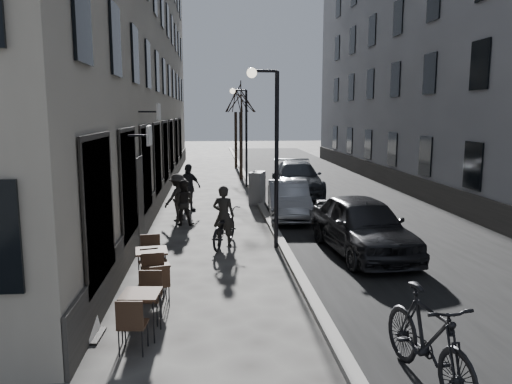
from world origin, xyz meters
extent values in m
plane|color=#373432|center=(0.00, 0.00, 0.00)|extent=(120.00, 120.00, 0.00)
cube|color=black|center=(3.85, 16.00, 0.00)|extent=(7.30, 60.00, 0.00)
cube|color=gray|center=(0.20, 16.00, 0.06)|extent=(0.25, 60.00, 0.12)
cube|color=gray|center=(-6.00, 16.50, 8.00)|extent=(4.00, 35.00, 16.00)
cube|color=gray|center=(9.50, 16.50, 8.00)|extent=(4.00, 35.00, 16.00)
cylinder|color=black|center=(0.00, 6.00, 2.50)|extent=(0.12, 0.12, 5.00)
cylinder|color=black|center=(-0.35, 6.00, 5.00)|extent=(0.70, 0.08, 0.08)
sphere|color=#FFF2CC|center=(-0.70, 6.00, 4.95)|extent=(0.28, 0.28, 0.28)
cylinder|color=black|center=(0.00, 18.00, 2.50)|extent=(0.12, 0.12, 5.00)
cylinder|color=black|center=(-0.35, 18.00, 5.00)|extent=(0.70, 0.08, 0.08)
sphere|color=#FFF2CC|center=(-0.70, 18.00, 4.95)|extent=(0.28, 0.28, 0.28)
cylinder|color=black|center=(-0.10, 21.00, 1.95)|extent=(0.20, 0.20, 3.90)
cylinder|color=black|center=(-0.10, 27.00, 1.95)|extent=(0.20, 0.20, 3.90)
cube|color=#2F1E15|center=(-3.09, 0.47, 0.77)|extent=(0.71, 0.71, 0.04)
cylinder|color=black|center=(-3.39, 0.22, 0.38)|extent=(0.03, 0.03, 0.75)
cylinder|color=black|center=(-2.85, 0.17, 0.38)|extent=(0.03, 0.03, 0.75)
cylinder|color=black|center=(-3.34, 0.77, 0.38)|extent=(0.03, 0.03, 0.75)
cylinder|color=black|center=(-2.79, 0.71, 0.38)|extent=(0.03, 0.03, 0.75)
cube|color=#2F1E15|center=(-3.08, 2.43, 0.71)|extent=(0.73, 0.73, 0.04)
cylinder|color=black|center=(-3.25, 2.12, 0.34)|extent=(0.02, 0.02, 0.69)
cylinder|color=black|center=(-2.77, 2.25, 0.34)|extent=(0.02, 0.02, 0.69)
cylinder|color=black|center=(-3.38, 2.60, 0.34)|extent=(0.02, 0.02, 0.69)
cylinder|color=black|center=(-2.90, 2.73, 0.34)|extent=(0.02, 0.02, 0.69)
cube|color=#2F1E15|center=(-3.20, 3.03, 0.82)|extent=(0.78, 0.78, 0.04)
cylinder|color=black|center=(-3.44, 2.70, 0.40)|extent=(0.03, 0.03, 0.80)
cylinder|color=black|center=(-2.87, 2.79, 0.40)|extent=(0.03, 0.03, 0.80)
cylinder|color=black|center=(-3.53, 3.27, 0.40)|extent=(0.03, 0.03, 0.80)
cylinder|color=black|center=(-2.96, 3.36, 0.40)|extent=(0.03, 0.03, 0.80)
cube|color=black|center=(-3.95, 0.50, 0.02)|extent=(0.36, 0.68, 0.04)
cube|color=white|center=(-4.04, 0.50, 0.59)|extent=(0.31, 0.68, 1.11)
cube|color=#5F6062|center=(0.10, 12.99, 0.69)|extent=(0.80, 1.04, 1.39)
imported|color=black|center=(-1.50, 6.36, 0.55)|extent=(1.33, 2.20, 1.09)
imported|color=black|center=(-1.50, 6.36, 0.89)|extent=(0.75, 0.61, 1.79)
imported|color=black|center=(-2.83, 9.23, 0.79)|extent=(0.87, 0.73, 1.58)
imported|color=#2C2926|center=(-3.05, 9.96, 0.85)|extent=(1.24, 1.21, 1.71)
imported|color=black|center=(-2.76, 11.69, 0.94)|extent=(1.18, 0.99, 1.88)
imported|color=black|center=(2.30, 5.20, 0.80)|extent=(2.29, 4.85, 1.60)
imported|color=gray|center=(1.00, 10.10, 0.68)|extent=(1.76, 4.21, 1.35)
imported|color=#33373C|center=(2.21, 15.31, 0.77)|extent=(2.45, 5.42, 1.54)
imported|color=black|center=(1.20, -1.50, 0.70)|extent=(0.96, 2.39, 1.39)
camera|label=1|loc=(-1.84, -7.92, 3.89)|focal=35.00mm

